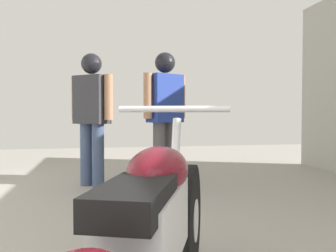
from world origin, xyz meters
name	(u,v)px	position (x,y,z in m)	size (l,w,h in m)	color
ground_plane	(220,232)	(0.00, 3.09, 0.00)	(14.84, 14.84, 0.00)	gray
mechanic_in_blue	(165,106)	(-0.06, 5.10, 1.04)	(0.65, 0.44, 1.74)	#4C4C4C
mechanic_with_helmet	(92,107)	(-1.01, 5.17, 1.02)	(0.57, 0.53, 1.71)	#384766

